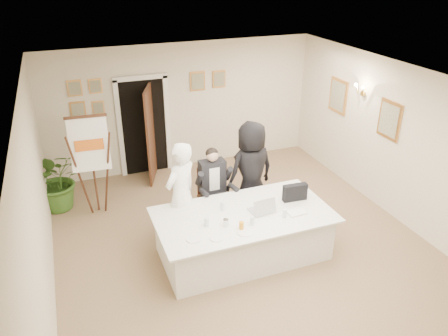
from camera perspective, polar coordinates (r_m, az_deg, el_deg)
floor at (r=7.44m, az=2.67°, el=-10.37°), size 7.00×7.00×0.00m
ceiling at (r=6.21m, az=3.21°, el=10.94°), size 6.00×7.00×0.02m
wall_back at (r=9.77m, az=-5.41°, el=7.95°), size 6.00×0.10×2.80m
wall_left at (r=6.26m, az=-23.22°, el=-5.05°), size 0.10×7.00×2.80m
wall_right at (r=8.29m, az=22.30°, el=2.70°), size 0.10×7.00×2.80m
doorway at (r=9.54m, az=-10.13°, el=4.92°), size 1.14×0.86×2.20m
pictures_back_wall at (r=9.44m, az=-10.20°, el=9.87°), size 3.40×0.06×0.80m
pictures_right_wall at (r=9.00m, az=17.51°, el=7.61°), size 0.06×2.20×0.80m
wall_sconce at (r=8.86m, az=17.45°, el=9.71°), size 0.20×0.30×0.24m
conference_table at (r=7.07m, az=2.51°, el=-8.62°), size 2.76×1.47×0.78m
seated_man at (r=7.77m, az=-1.41°, el=-2.32°), size 0.75×0.78×1.45m
flip_chart at (r=8.25m, az=-16.70°, el=-0.41°), size 0.68×0.44×1.93m
standing_man at (r=7.13m, az=-5.61°, el=-3.50°), size 0.79×0.73×1.82m
standing_woman at (r=7.84m, az=3.56°, el=-0.43°), size 0.99×0.72×1.86m
potted_palm at (r=8.84m, az=-21.00°, el=-1.39°), size 1.34×1.25×1.20m
laptop at (r=6.90m, az=4.91°, el=-4.55°), size 0.40×0.41×0.28m
laptop_bag at (r=7.25m, az=9.25°, el=-3.16°), size 0.41×0.14×0.28m
paper_stack at (r=6.96m, az=9.42°, el=-5.74°), size 0.30×0.23×0.03m
plate_left at (r=6.31m, az=-3.95°, el=-9.17°), size 0.25×0.25×0.01m
plate_mid at (r=6.31m, az=-0.96°, el=-9.09°), size 0.24×0.24×0.01m
plate_near at (r=6.43m, az=2.76°, el=-8.36°), size 0.26×0.26×0.01m
glass_a at (r=6.54m, az=-2.31°, el=-7.04°), size 0.08×0.08×0.14m
glass_b at (r=6.57m, az=3.69°, el=-6.88°), size 0.08×0.08×0.14m
glass_c at (r=6.80m, az=7.91°, el=-5.90°), size 0.08×0.08×0.14m
glass_d at (r=6.92m, az=-0.20°, el=-4.98°), size 0.08×0.08×0.14m
oj_glass at (r=6.46m, az=2.29°, el=-7.56°), size 0.07×0.07×0.13m
steel_jug at (r=6.55m, az=0.23°, el=-7.14°), size 0.10×0.10×0.11m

